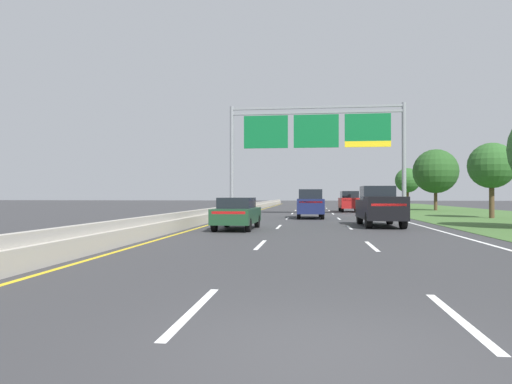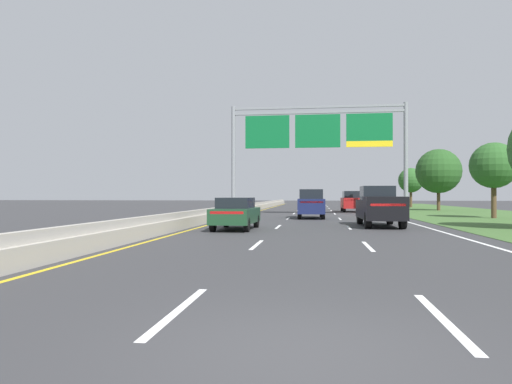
% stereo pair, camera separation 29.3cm
% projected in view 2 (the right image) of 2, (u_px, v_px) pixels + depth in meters
% --- Properties ---
extents(ground_plane, '(220.00, 220.00, 0.00)m').
position_uv_depth(ground_plane, '(314.00, 215.00, 39.71)').
color(ground_plane, '#333335').
extents(lane_striping, '(11.96, 106.00, 0.01)m').
position_uv_depth(lane_striping, '(314.00, 215.00, 39.26)').
color(lane_striping, white).
rests_on(lane_striping, ground).
extents(grass_verge_right, '(14.00, 110.00, 0.02)m').
position_uv_depth(grass_verge_right, '(485.00, 216.00, 37.91)').
color(grass_verge_right, '#3D602D').
rests_on(grass_verge_right, ground).
extents(median_barrier_concrete, '(0.60, 110.00, 0.85)m').
position_uv_depth(median_barrier_concrete, '(239.00, 210.00, 40.56)').
color(median_barrier_concrete, '#A8A399').
rests_on(median_barrier_concrete, ground).
extents(overhead_sign_gantry, '(15.06, 0.42, 9.51)m').
position_uv_depth(overhead_sign_gantry, '(318.00, 136.00, 39.54)').
color(overhead_sign_gantry, gray).
rests_on(overhead_sign_gantry, ground).
extents(pickup_truck_black, '(2.09, 5.43, 2.20)m').
position_uv_depth(pickup_truck_black, '(379.00, 207.00, 25.00)').
color(pickup_truck_black, black).
rests_on(pickup_truck_black, ground).
extents(car_gold_centre_lane_sedan, '(1.84, 4.41, 1.57)m').
position_uv_depth(car_gold_centre_lane_sedan, '(314.00, 203.00, 52.93)').
color(car_gold_centre_lane_sedan, '#A38438').
rests_on(car_gold_centre_lane_sedan, ground).
extents(car_navy_centre_lane_suv, '(2.01, 4.74, 2.11)m').
position_uv_depth(car_navy_centre_lane_suv, '(311.00, 203.00, 33.74)').
color(car_navy_centre_lane_suv, '#161E47').
rests_on(car_navy_centre_lane_suv, ground).
extents(car_darkgreen_left_lane_sedan, '(1.90, 4.43, 1.57)m').
position_uv_depth(car_darkgreen_left_lane_sedan, '(236.00, 213.00, 22.69)').
color(car_darkgreen_left_lane_sedan, '#193D23').
rests_on(car_darkgreen_left_lane_sedan, ground).
extents(car_red_right_lane_suv, '(1.94, 4.72, 2.11)m').
position_uv_depth(car_red_right_lane_suv, '(351.00, 201.00, 47.04)').
color(car_red_right_lane_suv, maroon).
rests_on(car_red_right_lane_suv, ground).
extents(roadside_tree_mid, '(3.34, 3.34, 5.54)m').
position_uv_depth(roadside_tree_mid, '(494.00, 166.00, 33.54)').
color(roadside_tree_mid, '#4C3823').
rests_on(roadside_tree_mid, ground).
extents(roadside_tree_far, '(4.88, 4.88, 6.79)m').
position_uv_depth(roadside_tree_far, '(438.00, 171.00, 50.78)').
color(roadside_tree_far, '#4C3823').
rests_on(roadside_tree_far, ground).
extents(roadside_tree_distant, '(3.44, 3.44, 5.52)m').
position_uv_depth(roadside_tree_distant, '(411.00, 180.00, 64.49)').
color(roadside_tree_distant, '#4C3823').
rests_on(roadside_tree_distant, ground).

